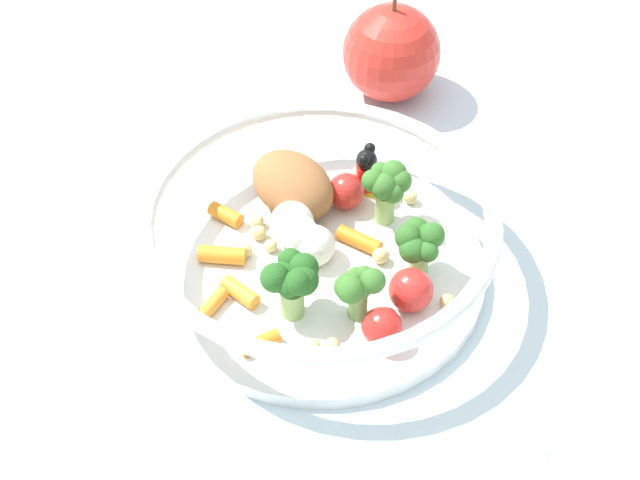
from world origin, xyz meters
name	(u,v)px	position (x,y,z in m)	size (l,w,h in m)	color
ground_plane	(323,295)	(0.00, 0.00, 0.00)	(2.40, 2.40, 0.00)	silver
food_container	(322,237)	(-0.02, 0.01, 0.03)	(0.25, 0.25, 0.06)	white
loose_apple	(391,53)	(-0.18, 0.16, 0.04)	(0.08, 0.08, 0.10)	red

